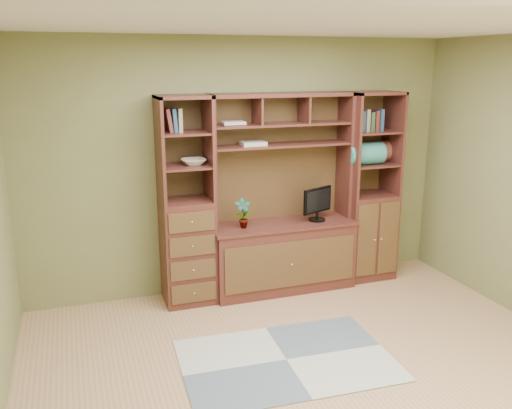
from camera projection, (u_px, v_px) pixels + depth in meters
name	position (u px, v px, depth m)	size (l,w,h in m)	color
room	(330.00, 216.00, 3.78)	(4.60, 4.10, 2.64)	tan
center_hutch	(283.00, 195.00, 5.54)	(1.54, 0.53, 2.05)	#4C211A
left_tower	(186.00, 202.00, 5.27)	(0.50, 0.45, 2.05)	#4C211A
right_tower	(369.00, 187.00, 5.90)	(0.55, 0.45, 2.05)	#4C211A
rug	(286.00, 360.00, 4.39)	(1.69, 1.13, 0.01)	gray
monitor	(317.00, 198.00, 5.64)	(0.40, 0.18, 0.49)	black
orchid	(243.00, 213.00, 5.41)	(0.16, 0.11, 0.30)	brown
magazines	(253.00, 143.00, 5.40)	(0.25, 0.18, 0.04)	beige
bowl	(194.00, 162.00, 5.19)	(0.24, 0.24, 0.06)	silver
blanket_teal	(364.00, 154.00, 5.73)	(0.40, 0.23, 0.23)	#2F7C76
blanket_red	(373.00, 152.00, 5.91)	(0.40, 0.22, 0.22)	brown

